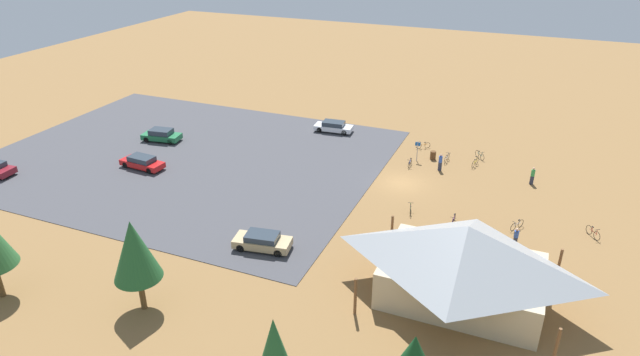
{
  "coord_description": "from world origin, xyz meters",
  "views": [
    {
      "loc": [
        -10.72,
        46.65,
        23.48
      ],
      "look_at": [
        6.84,
        4.27,
        1.2
      ],
      "focal_mm": 30.57,
      "sensor_mm": 36.0,
      "label": 1
    }
  ],
  "objects": [
    {
      "name": "bicycle_purple_front_row",
      "position": [
        -5.96,
        5.84,
        0.37
      ],
      "size": [
        0.48,
        1.7,
        0.84
      ],
      "color": "black",
      "rests_on": "ground"
    },
    {
      "name": "bicycle_orange_lone_west",
      "position": [
        0.09,
        -9.37,
        0.35
      ],
      "size": [
        1.41,
        0.99,
        0.83
      ],
      "color": "black",
      "rests_on": "ground"
    },
    {
      "name": "bicycle_blue_near_sign",
      "position": [
        0.29,
        -4.23,
        0.36
      ],
      "size": [
        0.48,
        1.63,
        0.82
      ],
      "color": "black",
      "rests_on": "ground"
    },
    {
      "name": "bicycle_teal_lone_east",
      "position": [
        -6.11,
        -8.93,
        0.39
      ],
      "size": [
        1.13,
        1.36,
        0.89
      ],
      "color": "black",
      "rests_on": "ground"
    },
    {
      "name": "bicycle_red_trailside",
      "position": [
        -16.7,
        3.64,
        0.4
      ],
      "size": [
        1.01,
        1.43,
        0.91
      ],
      "color": "black",
      "rests_on": "ground"
    },
    {
      "name": "bicycle_green_by_bin",
      "position": [
        -2.16,
        5.41,
        0.36
      ],
      "size": [
        0.54,
        1.61,
        0.8
      ],
      "color": "black",
      "rests_on": "ground"
    },
    {
      "name": "ground",
      "position": [
        0.0,
        0.0,
        0.0
      ],
      "size": [
        160.0,
        160.0,
        0.0
      ],
      "primitive_type": "plane",
      "color": "olive",
      "rests_on": "ground"
    },
    {
      "name": "bicycle_yellow_edge_south",
      "position": [
        -5.94,
        -6.74,
        0.39
      ],
      "size": [
        0.54,
        1.73,
        0.91
      ],
      "color": "black",
      "rests_on": "ground"
    },
    {
      "name": "car_red_far_end",
      "position": [
        25.42,
        6.85,
        0.7
      ],
      "size": [
        4.78,
        2.05,
        1.3
      ],
      "color": "red",
      "rests_on": "parking_lot_asphalt"
    },
    {
      "name": "car_tan_inner_stall",
      "position": [
        7.07,
        15.37,
        0.71
      ],
      "size": [
        4.68,
        2.54,
        1.31
      ],
      "color": "tan",
      "rests_on": "parking_lot_asphalt"
    },
    {
      "name": "parking_lot_asphalt",
      "position": [
        23.03,
        2.6,
        0.03
      ],
      "size": [
        40.77,
        32.26,
        0.05
      ],
      "primitive_type": "cube",
      "color": "#424247",
      "rests_on": "ground"
    },
    {
      "name": "bike_pavilion",
      "position": [
        -8.08,
        15.54,
        3.1
      ],
      "size": [
        12.32,
        8.89,
        5.61
      ],
      "color": "#C6B28E",
      "rests_on": "ground"
    },
    {
      "name": "visitor_near_lot",
      "position": [
        -2.78,
        -4.29,
        0.96
      ],
      "size": [
        0.39,
        0.36,
        1.82
      ],
      "color": "#2D3347",
      "rests_on": "ground"
    },
    {
      "name": "visitor_at_bikes",
      "position": [
        -11.01,
        7.52,
        0.86
      ],
      "size": [
        0.36,
        0.37,
        1.65
      ],
      "color": "#2D3347",
      "rests_on": "ground"
    },
    {
      "name": "bicycle_silver_yard_left",
      "position": [
        -10.95,
        4.69,
        0.38
      ],
      "size": [
        0.93,
        1.48,
        0.82
      ],
      "color": "black",
      "rests_on": "ground"
    },
    {
      "name": "car_green_front_row",
      "position": [
        28.25,
        -0.05,
        0.74
      ],
      "size": [
        4.57,
        2.51,
        1.4
      ],
      "color": "#1E6B3D",
      "rests_on": "parking_lot_asphalt"
    },
    {
      "name": "car_white_mid_lot",
      "position": [
        11.12,
        -10.3,
        0.69
      ],
      "size": [
        4.63,
        2.17,
        1.28
      ],
      "color": "white",
      "rests_on": "parking_lot_asphalt"
    },
    {
      "name": "trash_bin",
      "position": [
        -1.54,
        -6.85,
        0.45
      ],
      "size": [
        0.6,
        0.6,
        0.9
      ],
      "primitive_type": "cylinder",
      "color": "brown",
      "rests_on": "ground"
    },
    {
      "name": "lot_sign",
      "position": [
        -0.04,
        -5.8,
        1.41
      ],
      "size": [
        0.56,
        0.08,
        2.2
      ],
      "color": "#99999E",
      "rests_on": "ground"
    },
    {
      "name": "bicycle_white_mid_cluster",
      "position": [
        -3.02,
        -6.78,
        0.39
      ],
      "size": [
        0.48,
        1.72,
        0.87
      ],
      "color": "black",
      "rests_on": "ground"
    },
    {
      "name": "pine_mideast",
      "position": [
        10.99,
        24.63,
        4.53
      ],
      "size": [
        3.08,
        3.08,
        6.63
      ],
      "color": "brown",
      "rests_on": "ground"
    },
    {
      "name": "visitor_crossing_yard",
      "position": [
        -11.58,
        -4.59,
        0.92
      ],
      "size": [
        0.36,
        0.36,
        1.74
      ],
      "color": "#2D3347",
      "rests_on": "ground"
    }
  ]
}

